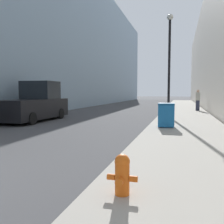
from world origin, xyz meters
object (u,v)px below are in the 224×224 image
at_px(trash_bin, 166,115).
at_px(fire_hydrant, 122,174).
at_px(pickup_truck, 34,105).
at_px(pedestrian_on_sidewalk, 198,100).
at_px(lamppost, 169,60).

bearing_deg(trash_bin, fire_hydrant, -91.70).
bearing_deg(pickup_truck, pedestrian_on_sidewalk, 43.58).
height_order(trash_bin, pickup_truck, pickup_truck).
relative_size(fire_hydrant, pickup_truck, 0.12).
distance_m(lamppost, pickup_truck, 8.54).
bearing_deg(fire_hydrant, trash_bin, 88.30).
relative_size(lamppost, pickup_truck, 1.24).
bearing_deg(trash_bin, pedestrian_on_sidewalk, 79.84).
height_order(fire_hydrant, lamppost, lamppost).
height_order(lamppost, pedestrian_on_sidewalk, lamppost).
bearing_deg(pickup_truck, trash_bin, -12.91).
relative_size(fire_hydrant, pedestrian_on_sidewalk, 0.35).
xyz_separation_m(pickup_truck, pedestrian_on_sidewalk, (9.56, 9.10, 0.06)).
distance_m(fire_hydrant, pickup_truck, 11.83).
relative_size(trash_bin, lamppost, 0.17).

